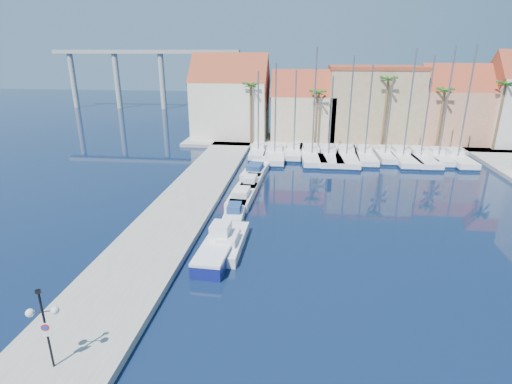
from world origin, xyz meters
TOP-DOWN VIEW (x-y plane):
  - ground at (0.00, 0.00)m, footprint 260.00×260.00m
  - quay_west at (-9.00, 13.50)m, footprint 6.00×77.00m
  - shore_north at (10.00, 48.00)m, footprint 54.00×16.00m
  - lamp_post at (-8.92, -5.85)m, footprint 1.36×0.66m
  - fishing_boat at (-3.76, 6.12)m, footprint 2.40×6.37m
  - motorboat_west_0 at (-3.15, 7.60)m, footprint 2.12×6.36m
  - motorboat_west_1 at (-3.74, 13.60)m, footprint 1.90×5.29m
  - motorboat_west_2 at (-3.74, 17.89)m, footprint 2.46×6.90m
  - motorboat_west_3 at (-3.39, 22.18)m, footprint 2.10×5.74m
  - motorboat_west_4 at (-3.45, 27.25)m, footprint 3.04×7.64m
  - sailboat_0 at (-4.19, 36.46)m, footprint 2.60×8.62m
  - sailboat_1 at (-1.73, 35.41)m, footprint 3.12×11.25m
  - sailboat_2 at (0.90, 36.84)m, footprint 2.55×8.73m
  - sailboat_3 at (3.38, 35.36)m, footprint 3.98×11.81m
  - sailboat_4 at (5.62, 35.27)m, footprint 3.75×11.80m
  - sailboat_5 at (8.12, 35.28)m, footprint 3.50×11.80m
  - sailboat_6 at (10.62, 35.88)m, footprint 2.63×9.92m
  - sailboat_7 at (13.42, 36.38)m, footprint 2.23×8.12m
  - sailboat_8 at (15.70, 35.90)m, footprint 3.17×10.85m
  - sailboat_9 at (17.94, 35.84)m, footprint 3.49×10.92m
  - sailboat_10 at (20.49, 36.27)m, footprint 2.52×8.56m
  - sailboat_11 at (22.72, 35.76)m, footprint 2.81×9.63m
  - building_0 at (-10.00, 47.00)m, footprint 12.30×9.00m
  - building_1 at (2.00, 47.00)m, footprint 10.30×8.00m
  - building_2 at (13.00, 48.00)m, footprint 14.20×10.20m
  - building_3 at (25.00, 47.00)m, footprint 10.30×8.00m
  - palm_0 at (-6.00, 42.00)m, footprint 2.60×2.60m
  - palm_1 at (4.00, 42.00)m, footprint 2.60×2.60m
  - palm_2 at (14.00, 42.00)m, footprint 2.60×2.60m
  - palm_3 at (22.00, 42.00)m, footprint 2.60×2.60m
  - palm_4 at (30.00, 42.00)m, footprint 2.60×2.60m
  - viaduct at (-39.07, 82.00)m, footprint 48.00×2.20m

SIDE VIEW (x-z plane):
  - ground at x=0.00m, z-range 0.00..0.00m
  - quay_west at x=-9.00m, z-range 0.00..0.50m
  - shore_north at x=10.00m, z-range 0.00..0.50m
  - motorboat_west_0 at x=-3.15m, z-range -0.19..1.21m
  - motorboat_west_2 at x=-3.74m, z-range -0.19..1.21m
  - motorboat_west_3 at x=-3.39m, z-range -0.19..1.21m
  - motorboat_west_4 at x=-3.45m, z-range -0.19..1.21m
  - motorboat_west_1 at x=-3.74m, z-range -0.19..1.21m
  - sailboat_4 at x=5.62m, z-range -5.07..6.17m
  - sailboat_1 at x=-1.73m, z-range -5.79..6.93m
  - sailboat_5 at x=8.12m, z-range -6.28..7.43m
  - sailboat_6 at x=10.62m, z-range -5.69..6.86m
  - sailboat_3 at x=3.38m, z-range -6.76..7.93m
  - sailboat_9 at x=17.94m, z-range -6.27..7.45m
  - sailboat_2 at x=0.90m, z-range -5.29..6.49m
  - sailboat_8 at x=15.70m, z-range -6.66..7.86m
  - sailboat_7 at x=13.42m, z-range -4.96..6.16m
  - sailboat_0 at x=-4.19m, z-range -5.25..6.45m
  - sailboat_11 at x=22.72m, z-range -6.87..8.13m
  - sailboat_10 at x=20.49m, z-range -6.79..8.11m
  - fishing_boat at x=-3.76m, z-range -0.37..1.83m
  - lamp_post at x=-8.92m, z-range 1.15..5.28m
  - building_1 at x=2.00m, z-range -0.20..10.80m
  - building_3 at x=25.00m, z-range -0.14..11.86m
  - building_2 at x=13.00m, z-range 0.51..12.01m
  - building_0 at x=-10.00m, z-range -0.23..13.27m
  - palm_1 at x=4.00m, z-range 3.56..12.71m
  - palm_3 at x=22.00m, z-range 3.78..13.43m
  - palm_0 at x=-6.00m, z-range 4.00..14.15m
  - palm_4 at x=30.00m, z-range 4.22..14.87m
  - palm_2 at x=14.00m, z-range 4.44..15.59m
  - viaduct at x=-39.07m, z-range 3.02..17.47m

